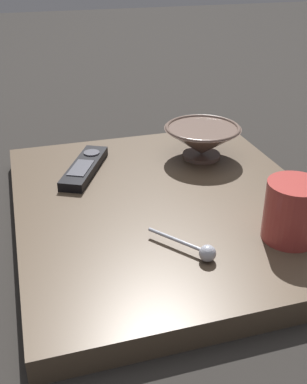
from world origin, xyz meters
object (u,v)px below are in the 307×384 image
(cereal_bowl, at_px, (202,140))
(coffee_mug, at_px, (293,211))
(tv_remote_near, at_px, (85,167))
(teaspoon, at_px, (203,251))

(cereal_bowl, height_order, coffee_mug, coffee_mug)
(cereal_bowl, bearing_deg, tv_remote_near, 90.18)
(teaspoon, xyz_separation_m, tv_remote_near, (0.35, 0.12, -0.00))
(coffee_mug, distance_m, teaspoon, 0.16)
(coffee_mug, bearing_deg, tv_remote_near, 39.67)
(teaspoon, distance_m, tv_remote_near, 0.37)
(coffee_mug, relative_size, tv_remote_near, 0.59)
(cereal_bowl, distance_m, tv_remote_near, 0.26)
(teaspoon, bearing_deg, coffee_mug, -85.06)
(teaspoon, bearing_deg, cereal_bowl, -21.30)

